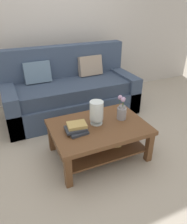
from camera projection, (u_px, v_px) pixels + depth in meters
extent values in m
plane|color=#ADA393|center=(91.00, 140.00, 2.97)|extent=(10.00, 10.00, 0.00)
cube|color=#BCB7B2|center=(52.00, 23.00, 3.66)|extent=(6.40, 0.12, 2.70)
cube|color=#384760|center=(72.00, 104.00, 3.56)|extent=(2.08, 0.90, 0.36)
cube|color=#324057|center=(72.00, 89.00, 3.41)|extent=(1.84, 0.74, 0.20)
cube|color=#384760|center=(64.00, 67.00, 3.59)|extent=(2.08, 0.20, 0.70)
cube|color=#384760|center=(11.00, 108.00, 3.17)|extent=(0.20, 0.90, 0.60)
cube|color=#384760|center=(122.00, 88.00, 3.84)|extent=(0.20, 0.90, 0.60)
cube|color=slate|center=(37.00, 72.00, 3.31)|extent=(0.40, 0.19, 0.34)
cube|color=gray|center=(90.00, 66.00, 3.63)|extent=(0.41, 0.20, 0.34)
cube|color=brown|center=(99.00, 127.00, 2.52)|extent=(1.10, 0.78, 0.05)
cube|color=brown|center=(68.00, 172.00, 2.17)|extent=(0.07, 0.07, 0.38)
cube|color=brown|center=(149.00, 147.00, 2.53)|extent=(0.07, 0.07, 0.38)
cube|color=brown|center=(51.00, 137.00, 2.71)|extent=(0.07, 0.07, 0.38)
cube|color=brown|center=(120.00, 121.00, 3.07)|extent=(0.07, 0.07, 0.38)
cube|color=brown|center=(98.00, 145.00, 2.64)|extent=(0.98, 0.66, 0.02)
cube|color=tan|center=(108.00, 142.00, 2.64)|extent=(0.32, 0.27, 0.04)
cube|color=#993833|center=(107.00, 138.00, 2.66)|extent=(0.31, 0.25, 0.04)
cube|color=#993833|center=(107.00, 136.00, 2.64)|extent=(0.30, 0.23, 0.03)
cube|color=#2D333D|center=(77.00, 131.00, 2.38)|extent=(0.22, 0.23, 0.03)
cube|color=#2D333D|center=(76.00, 129.00, 2.36)|extent=(0.24, 0.18, 0.03)
cube|color=tan|center=(77.00, 125.00, 2.37)|extent=(0.23, 0.18, 0.04)
cylinder|color=silver|center=(96.00, 123.00, 2.54)|extent=(0.14, 0.14, 0.02)
cylinder|color=silver|center=(96.00, 121.00, 2.52)|extent=(0.04, 0.04, 0.05)
cylinder|color=silver|center=(97.00, 111.00, 2.46)|extent=(0.16, 0.16, 0.22)
sphere|color=#993833|center=(95.00, 116.00, 2.48)|extent=(0.04, 0.04, 0.04)
sphere|color=#3D6075|center=(98.00, 114.00, 2.51)|extent=(0.04, 0.04, 0.04)
cylinder|color=gray|center=(122.00, 113.00, 2.61)|extent=(0.11, 0.11, 0.15)
cylinder|color=gray|center=(122.00, 107.00, 2.57)|extent=(0.08, 0.08, 0.03)
cylinder|color=#426638|center=(124.00, 103.00, 2.55)|extent=(0.01, 0.01, 0.07)
sphere|color=#B28CB7|center=(124.00, 99.00, 2.53)|extent=(0.04, 0.04, 0.04)
cylinder|color=#426638|center=(120.00, 102.00, 2.56)|extent=(0.01, 0.01, 0.08)
sphere|color=#B28CB7|center=(120.00, 97.00, 2.53)|extent=(0.05, 0.05, 0.05)
cylinder|color=#426638|center=(123.00, 104.00, 2.52)|extent=(0.01, 0.01, 0.08)
sphere|color=#B28CB7|center=(123.00, 100.00, 2.49)|extent=(0.05, 0.05, 0.05)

